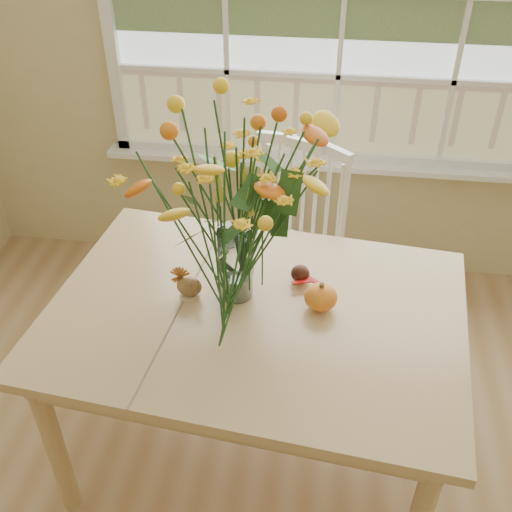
# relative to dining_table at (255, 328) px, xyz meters

# --- Properties ---
(wall_back) EXTENTS (4.00, 0.02, 2.70)m
(wall_back) POSITION_rel_dining_table_xyz_m (0.23, 1.36, 0.66)
(wall_back) COLOR #CDBB83
(wall_back) RESTS_ON floor
(dining_table) EXTENTS (1.55, 1.18, 0.78)m
(dining_table) POSITION_rel_dining_table_xyz_m (0.00, 0.00, 0.00)
(dining_table) COLOR tan
(dining_table) RESTS_ON floor
(windsor_chair) EXTENTS (0.60, 0.59, 1.00)m
(windsor_chair) POSITION_rel_dining_table_xyz_m (0.07, 0.77, -0.13)
(windsor_chair) COLOR white
(windsor_chair) RESTS_ON floor
(flower_vase) EXTENTS (0.58, 0.58, 0.69)m
(flower_vase) POSITION_rel_dining_table_xyz_m (-0.08, 0.08, 0.51)
(flower_vase) COLOR white
(flower_vase) RESTS_ON dining_table
(pumpkin) EXTENTS (0.12, 0.12, 0.09)m
(pumpkin) POSITION_rel_dining_table_xyz_m (0.23, 0.04, 0.14)
(pumpkin) COLOR orange
(pumpkin) RESTS_ON dining_table
(turkey_figurine) EXTENTS (0.09, 0.07, 0.11)m
(turkey_figurine) POSITION_rel_dining_table_xyz_m (-0.24, 0.04, 0.14)
(turkey_figurine) COLOR #CCB78C
(turkey_figurine) RESTS_ON dining_table
(dark_gourd) EXTENTS (0.13, 0.09, 0.06)m
(dark_gourd) POSITION_rel_dining_table_xyz_m (0.14, 0.18, 0.12)
(dark_gourd) COLOR #38160F
(dark_gourd) RESTS_ON dining_table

